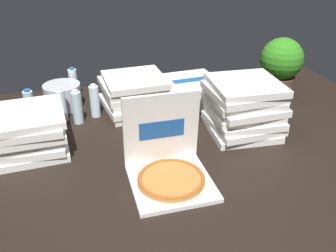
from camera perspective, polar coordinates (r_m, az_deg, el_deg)
name	(u,v)px	position (r m, az deg, el deg)	size (l,w,h in m)	color
ground_plane	(179,156)	(2.11, 1.67, -4.70)	(3.20, 2.40, 0.02)	black
open_pizza_box	(168,166)	(1.87, 0.05, -6.25)	(0.41, 0.42, 0.43)	white
pizza_stack_center_far	(28,132)	(2.23, -21.15, -0.83)	(0.44, 0.44, 0.25)	white
pizza_stack_right_near	(243,107)	(2.32, 11.76, 2.91)	(0.44, 0.45, 0.34)	white
pizza_stack_left_near	(190,91)	(2.72, 3.47, 5.49)	(0.45, 0.44, 0.17)	white
pizza_stack_center_near	(134,93)	(2.58, -5.39, 5.11)	(0.47, 0.47, 0.25)	white
ice_bucket	(63,96)	(2.73, -16.19, 4.54)	(0.26, 0.26, 0.18)	#B7BABF
water_bottle_0	(30,106)	(2.58, -20.88, 2.88)	(0.07, 0.07, 0.24)	silver
water_bottle_1	(74,83)	(2.88, -14.62, 6.56)	(0.07, 0.07, 0.24)	white
water_bottle_2	(95,101)	(2.54, -11.45, 3.85)	(0.07, 0.07, 0.24)	silver
water_bottle_3	(77,107)	(2.47, -14.10, 2.86)	(0.07, 0.07, 0.24)	silver
water_bottle_4	(62,105)	(2.53, -16.40, 3.14)	(0.07, 0.07, 0.24)	white
potted_plant	(281,65)	(2.91, 17.31, 9.16)	(0.32, 0.32, 0.45)	#513323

